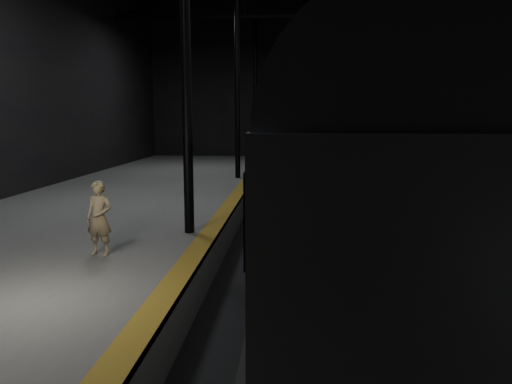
# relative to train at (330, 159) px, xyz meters

# --- Properties ---
(ground) EXTENTS (44.00, 44.00, 0.00)m
(ground) POSITION_rel_train_xyz_m (0.00, 3.11, -2.93)
(ground) COLOR black
(ground) RESTS_ON ground
(platform_left) EXTENTS (9.00, 43.80, 1.00)m
(platform_left) POSITION_rel_train_xyz_m (-7.50, 3.11, -2.43)
(platform_left) COLOR #535451
(platform_left) RESTS_ON ground
(tactile_strip) EXTENTS (0.50, 43.80, 0.01)m
(tactile_strip) POSITION_rel_train_xyz_m (-3.25, 3.11, -1.93)
(tactile_strip) COLOR olive
(tactile_strip) RESTS_ON platform_left
(track) EXTENTS (2.40, 43.00, 0.24)m
(track) POSITION_rel_train_xyz_m (0.00, 3.11, -2.87)
(track) COLOR #3F3328
(track) RESTS_ON ground
(train) EXTENTS (2.95, 19.68, 5.26)m
(train) POSITION_rel_train_xyz_m (0.00, 0.00, 0.00)
(train) COLOR #9FA2A7
(train) RESTS_ON ground
(woman) EXTENTS (0.68, 0.50, 1.70)m
(woman) POSITION_rel_train_xyz_m (-5.35, -3.23, -1.09)
(woman) COLOR #96835C
(woman) RESTS_ON platform_left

